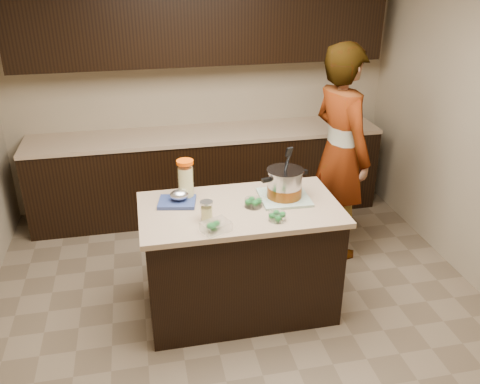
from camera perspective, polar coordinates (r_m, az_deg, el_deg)
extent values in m
plane|color=brown|center=(4.18, 0.00, -12.72)|extent=(4.00, 4.00, 0.00)
cube|color=tan|center=(5.40, -4.47, 12.24)|extent=(4.00, 0.04, 2.70)
cube|color=tan|center=(1.86, 13.38, -17.18)|extent=(4.00, 0.04, 2.70)
cube|color=black|center=(5.40, -3.71, 1.99)|extent=(3.60, 0.60, 0.86)
cube|color=tan|center=(5.24, -3.84, 6.50)|extent=(3.60, 0.63, 0.04)
cube|color=black|center=(5.11, -4.42, 18.34)|extent=(3.60, 0.35, 0.75)
cube|color=black|center=(3.93, 0.00, -7.79)|extent=(1.40, 0.75, 0.86)
cube|color=tan|center=(3.70, 0.00, -1.96)|extent=(1.46, 0.81, 0.04)
cube|color=#527A5A|center=(3.82, 4.97, -0.59)|extent=(0.37, 0.37, 0.02)
cylinder|color=#B7B7BC|center=(3.77, 5.04, 0.91)|extent=(0.31, 0.31, 0.20)
cylinder|color=brown|center=(3.80, 5.00, 0.10)|extent=(0.32, 0.32, 0.08)
cylinder|color=#B7B7BC|center=(3.73, 5.10, 2.40)|extent=(0.34, 0.34, 0.01)
cube|color=black|center=(3.67, 2.95, 1.35)|extent=(0.07, 0.05, 0.03)
cube|color=black|center=(3.83, 7.11, 2.22)|extent=(0.07, 0.05, 0.03)
cylinder|color=black|center=(3.68, 5.25, 3.05)|extent=(0.05, 0.11, 0.25)
cylinder|color=#D8CF84|center=(3.78, -6.09, 0.97)|extent=(0.12, 0.12, 0.25)
cylinder|color=white|center=(3.77, -6.10, 1.19)|extent=(0.14, 0.14, 0.28)
cylinder|color=#EF4F05|center=(3.71, -6.21, 3.33)|extent=(0.14, 0.14, 0.02)
cylinder|color=#D8CF84|center=(3.50, -3.75, -2.41)|extent=(0.09, 0.09, 0.10)
cylinder|color=white|center=(3.50, -3.76, -2.21)|extent=(0.10, 0.10, 0.13)
cylinder|color=silver|center=(3.46, -3.80, -1.12)|extent=(0.10, 0.10, 0.02)
cylinder|color=silver|center=(3.68, 1.51, -1.21)|extent=(0.15, 0.15, 0.06)
cylinder|color=silver|center=(3.51, 4.20, -2.76)|extent=(0.16, 0.16, 0.06)
cube|color=silver|center=(3.37, -2.74, -3.87)|extent=(0.22, 0.19, 0.07)
cube|color=navy|center=(3.76, -7.07, -1.13)|extent=(0.30, 0.26, 0.03)
ellipsoid|color=silver|center=(3.73, -6.84, -0.41)|extent=(0.14, 0.11, 0.08)
imported|color=gray|center=(4.57, 11.18, 4.26)|extent=(0.62, 0.79, 1.93)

